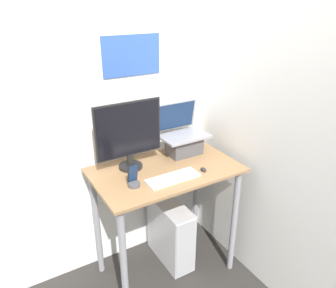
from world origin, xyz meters
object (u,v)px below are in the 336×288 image
object	(u,v)px
monitor	(129,136)
cell_phone	(134,180)
keyboard	(173,178)
computer_tower	(170,232)
mouse	(204,170)
laptop	(183,140)

from	to	relation	value
monitor	cell_phone	size ratio (longest dim) A/B	3.09
cell_phone	keyboard	bearing A→B (deg)	-11.43
monitor	cell_phone	world-z (taller)	monitor
computer_tower	cell_phone	bearing A→B (deg)	-153.94
mouse	cell_phone	bearing A→B (deg)	172.30
monitor	computer_tower	xyz separation A→B (m)	(0.29, -0.05, -0.88)
laptop	keyboard	bearing A→B (deg)	-132.13
laptop	keyboard	distance (m)	0.41
keyboard	computer_tower	distance (m)	0.70
cell_phone	monitor	bearing A→B (deg)	70.00
keyboard	cell_phone	world-z (taller)	cell_phone
cell_phone	computer_tower	world-z (taller)	cell_phone
mouse	cell_phone	size ratio (longest dim) A/B	0.34
computer_tower	keyboard	bearing A→B (deg)	-117.72
laptop	mouse	world-z (taller)	laptop
keyboard	mouse	world-z (taller)	mouse
mouse	cell_phone	xyz separation A→B (m)	(-0.49, 0.07, 0.03)
laptop	monitor	xyz separation A→B (m)	(-0.43, -0.01, 0.13)
laptop	keyboard	size ratio (longest dim) A/B	1.05
keyboard	monitor	bearing A→B (deg)	120.65
cell_phone	computer_tower	distance (m)	0.80
laptop	cell_phone	size ratio (longest dim) A/B	2.46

